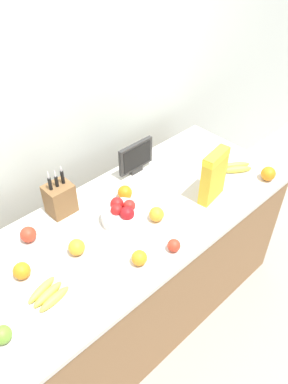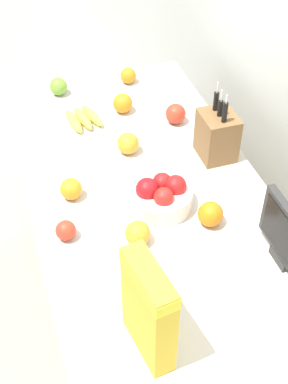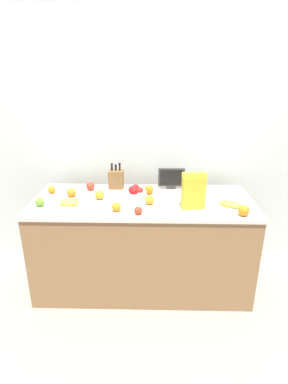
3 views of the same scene
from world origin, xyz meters
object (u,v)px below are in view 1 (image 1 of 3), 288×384
knife_block (60,198)px  small_monitor (136,157)px  orange_front_center (268,174)px  orange_front_left (22,271)px  banana_bunch_left (236,167)px  orange_front_right (125,193)px  apple_rightmost (174,245)px  orange_mid_left (139,258)px  orange_near_bowl (77,247)px  cereal_box (214,174)px  apple_rear (2,335)px  banana_bunch_right (48,294)px  orange_by_cereal (157,214)px  apple_by_knife_block (28,234)px  fruit_bowl (122,214)px

knife_block → small_monitor: (0.53, -0.02, 0.02)m
orange_front_center → orange_front_left: orange_front_center is taller
banana_bunch_left → orange_front_right: bearing=158.0°
apple_rightmost → orange_mid_left: size_ratio=0.87×
orange_near_bowl → orange_front_left: bearing=167.8°
cereal_box → apple_rear: bearing=170.5°
banana_bunch_right → orange_front_left: 0.18m
apple_rightmost → orange_by_cereal: size_ratio=0.82×
orange_near_bowl → orange_mid_left: orange_near_bowl is taller
cereal_box → orange_near_bowl: size_ratio=3.73×
orange_mid_left → orange_front_center: bearing=-3.5°
banana_bunch_right → orange_near_bowl: (0.24, 0.12, 0.02)m
orange_front_center → orange_front_right: size_ratio=1.05×
apple_by_knife_block → orange_front_left: size_ratio=1.01×
apple_rear → apple_by_knife_block: size_ratio=0.92×
apple_rear → orange_by_cereal: (0.91, 0.07, 0.00)m
orange_mid_left → orange_front_right: 0.47m
banana_bunch_right → apple_rightmost: apple_rightmost is taller
orange_front_center → orange_front_right: orange_front_center is taller
knife_block → banana_bunch_left: knife_block is taller
banana_bunch_left → apple_by_knife_block: apple_by_knife_block is taller
fruit_bowl → banana_bunch_left: bearing=-10.4°
orange_near_bowl → orange_by_cereal: bearing=-12.8°
orange_front_center → orange_mid_left: orange_front_center is taller
orange_by_cereal → orange_front_center: bearing=-16.2°
banana_bunch_left → orange_front_right: orange_front_right is taller
apple_rear → apple_by_knife_block: apple_by_knife_block is taller
fruit_bowl → orange_mid_left: size_ratio=2.91×
fruit_bowl → banana_bunch_left: size_ratio=1.08×
orange_front_center → fruit_bowl: bearing=159.0°
apple_by_knife_block → orange_mid_left: bearing=-58.1°
banana_bunch_left → orange_near_bowl: orange_near_bowl is taller
knife_block → orange_near_bowl: size_ratio=3.52×
small_monitor → fruit_bowl: small_monitor is taller
apple_rear → apple_by_knife_block: 0.53m
orange_near_bowl → orange_front_left: 0.27m
orange_front_center → orange_by_cereal: bearing=163.8°
orange_by_cereal → orange_front_right: orange_front_right is taller
banana_bunch_right → apple_by_knife_block: apple_by_knife_block is taller
fruit_bowl → orange_near_bowl: bearing=-176.4°
orange_front_center → orange_mid_left: (-0.99, 0.06, -0.01)m
cereal_box → orange_mid_left: bearing=177.7°
fruit_bowl → banana_bunch_right: (-0.54, -0.14, -0.03)m
banana_bunch_left → apple_by_knife_block: size_ratio=2.50×
orange_front_left → orange_front_right: size_ratio=0.97×
apple_by_knife_block → orange_front_center: orange_front_center is taller
orange_front_center → banana_bunch_right: bearing=172.0°
fruit_bowl → banana_bunch_right: fruit_bowl is taller
knife_block → apple_by_knife_block: 0.25m
apple_by_knife_block → orange_front_right: bearing=-9.1°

